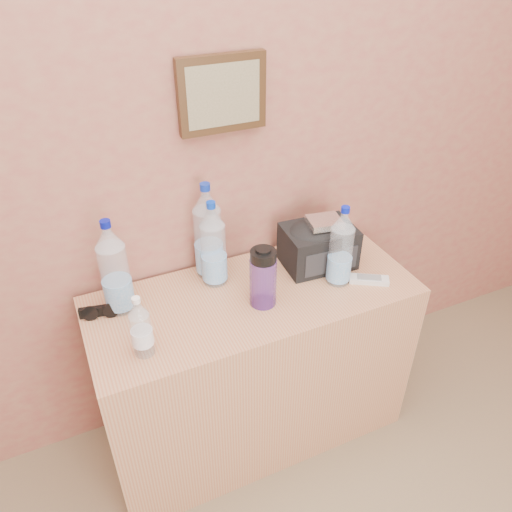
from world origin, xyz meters
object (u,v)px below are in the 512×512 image
at_px(pet_large_c, 213,248).
at_px(pet_large_d, 341,250).
at_px(pet_small, 141,329).
at_px(dresser, 254,366).
at_px(foil_packet, 324,222).
at_px(toiletry_bag, 318,244).
at_px(nalgene_bottle, 263,277).
at_px(pet_large_a, 115,272).
at_px(ac_remote, 369,280).
at_px(pet_large_b, 208,236).
at_px(sunglasses, 101,311).

bearing_deg(pet_large_c, pet_large_d, -24.47).
relative_size(pet_large_c, pet_small, 1.52).
distance_m(dresser, foil_packet, 0.65).
bearing_deg(pet_small, toiletry_bag, 15.12).
relative_size(pet_small, foil_packet, 1.82).
distance_m(pet_large_d, toiletry_bag, 0.14).
bearing_deg(nalgene_bottle, pet_large_a, 159.05).
distance_m(pet_large_d, ac_remote, 0.17).
bearing_deg(toiletry_bag, ac_remote, -54.25).
xyz_separation_m(pet_large_a, pet_small, (0.02, -0.24, -0.06)).
height_order(dresser, ac_remote, ac_remote).
bearing_deg(pet_large_a, foil_packet, -4.66).
xyz_separation_m(pet_small, foil_packet, (0.74, 0.18, 0.10)).
xyz_separation_m(pet_large_d, ac_remote, (0.10, -0.05, -0.13)).
bearing_deg(pet_large_b, ac_remote, -30.17).
bearing_deg(sunglasses, foil_packet, 7.95).
bearing_deg(foil_packet, pet_large_d, -88.03).
height_order(pet_large_a, sunglasses, pet_large_a).
relative_size(pet_large_b, pet_large_c, 1.13).
distance_m(pet_large_b, sunglasses, 0.46).
height_order(pet_large_a, foil_packet, pet_large_a).
bearing_deg(pet_large_a, toiletry_bag, -3.49).
relative_size(pet_large_d, nalgene_bottle, 1.38).
xyz_separation_m(sunglasses, foil_packet, (0.84, -0.05, 0.18)).
bearing_deg(dresser, toiletry_bag, 13.70).
bearing_deg(toiletry_bag, pet_small, -160.96).
relative_size(ac_remote, toiletry_bag, 0.55).
height_order(dresser, pet_large_b, pet_large_b).
bearing_deg(foil_packet, dresser, -169.47).
bearing_deg(nalgene_bottle, toiletry_bag, 23.81).
xyz_separation_m(nalgene_bottle, toiletry_bag, (0.30, 0.13, -0.02)).
distance_m(pet_large_a, sunglasses, 0.15).
bearing_deg(dresser, pet_large_c, 126.56).
height_order(dresser, nalgene_bottle, nalgene_bottle).
bearing_deg(pet_large_b, pet_large_c, -91.73).
bearing_deg(pet_large_a, pet_large_c, 1.93).
relative_size(pet_large_a, ac_remote, 2.42).
bearing_deg(pet_small, pet_large_d, 5.13).
height_order(pet_large_b, foil_packet, pet_large_b).
bearing_deg(nalgene_bottle, foil_packet, 20.61).
distance_m(pet_large_d, pet_small, 0.75).
distance_m(pet_large_a, toiletry_bag, 0.76).
bearing_deg(pet_large_b, pet_small, -136.64).
relative_size(pet_large_d, sunglasses, 2.16).
bearing_deg(pet_large_b, dresser, -63.04).
height_order(pet_small, foil_packet, pet_small).
distance_m(pet_large_d, nalgene_bottle, 0.31).
bearing_deg(toiletry_bag, pet_large_d, -80.81).
xyz_separation_m(ac_remote, foil_packet, (-0.11, 0.17, 0.18)).
height_order(dresser, foil_packet, foil_packet).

